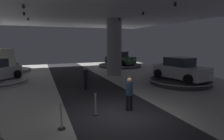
{
  "coord_description": "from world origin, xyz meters",
  "views": [
    {
      "loc": [
        -3.24,
        -7.29,
        3.22
      ],
      "look_at": [
        1.23,
        4.22,
        1.4
      ],
      "focal_mm": 30.05,
      "sensor_mm": 36.0,
      "label": 1
    }
  ],
  "objects_px": {
    "pickup_truck_deep_left": "(2,61)",
    "visitor_walking_near": "(85,77)",
    "display_platform_deep_left": "(3,71)",
    "visitor_walking_far": "(129,92)",
    "display_platform_deep_right": "(120,65)",
    "display_car_mid_right": "(180,70)",
    "column_right": "(114,47)",
    "display_platform_mid_right": "(180,81)",
    "display_car_deep_right": "(120,59)"
  },
  "relations": [
    {
      "from": "pickup_truck_deep_left",
      "to": "visitor_walking_near",
      "type": "height_order",
      "value": "pickup_truck_deep_left"
    },
    {
      "from": "display_platform_deep_left",
      "to": "pickup_truck_deep_left",
      "type": "xyz_separation_m",
      "value": [
        0.07,
        -0.31,
        1.07
      ]
    },
    {
      "from": "display_platform_deep_left",
      "to": "visitor_walking_far",
      "type": "relative_size",
      "value": 3.57
    },
    {
      "from": "display_platform_deep_right",
      "to": "display_car_mid_right",
      "type": "relative_size",
      "value": 1.3
    },
    {
      "from": "display_platform_deep_right",
      "to": "column_right",
      "type": "bearing_deg",
      "value": -118.87
    },
    {
      "from": "display_platform_mid_right",
      "to": "display_car_deep_right",
      "type": "bearing_deg",
      "value": 90.39
    },
    {
      "from": "display_platform_deep_left",
      "to": "display_platform_deep_right",
      "type": "relative_size",
      "value": 0.98
    },
    {
      "from": "display_platform_deep_left",
      "to": "visitor_walking_near",
      "type": "relative_size",
      "value": 3.57
    },
    {
      "from": "pickup_truck_deep_left",
      "to": "column_right",
      "type": "bearing_deg",
      "value": -26.06
    },
    {
      "from": "display_platform_deep_right",
      "to": "display_car_deep_right",
      "type": "xyz_separation_m",
      "value": [
        -0.01,
        0.03,
        0.9
      ]
    },
    {
      "from": "column_right",
      "to": "display_car_mid_right",
      "type": "bearing_deg",
      "value": -60.08
    },
    {
      "from": "display_platform_mid_right",
      "to": "visitor_walking_far",
      "type": "xyz_separation_m",
      "value": [
        -6.33,
        -3.8,
        0.71
      ]
    },
    {
      "from": "display_platform_mid_right",
      "to": "display_car_mid_right",
      "type": "height_order",
      "value": "display_car_mid_right"
    },
    {
      "from": "display_platform_mid_right",
      "to": "visitor_walking_near",
      "type": "xyz_separation_m",
      "value": [
        -7.35,
        0.85,
        0.71
      ]
    },
    {
      "from": "pickup_truck_deep_left",
      "to": "display_car_deep_right",
      "type": "distance_m",
      "value": 13.84
    },
    {
      "from": "pickup_truck_deep_left",
      "to": "display_car_deep_right",
      "type": "bearing_deg",
      "value": 2.83
    },
    {
      "from": "column_right",
      "to": "display_car_deep_right",
      "type": "relative_size",
      "value": 1.2
    },
    {
      "from": "column_right",
      "to": "pickup_truck_deep_left",
      "type": "xyz_separation_m",
      "value": [
        -10.61,
        5.19,
        -1.51
      ]
    },
    {
      "from": "pickup_truck_deep_left",
      "to": "display_car_deep_right",
      "type": "relative_size",
      "value": 1.23
    },
    {
      "from": "display_car_deep_right",
      "to": "visitor_walking_far",
      "type": "relative_size",
      "value": 2.87
    },
    {
      "from": "display_platform_deep_right",
      "to": "display_platform_mid_right",
      "type": "relative_size",
      "value": 1.23
    },
    {
      "from": "display_car_deep_right",
      "to": "display_car_mid_right",
      "type": "relative_size",
      "value": 1.03
    },
    {
      "from": "pickup_truck_deep_left",
      "to": "display_car_mid_right",
      "type": "xyz_separation_m",
      "value": [
        13.89,
        -10.89,
        -0.12
      ]
    },
    {
      "from": "display_car_mid_right",
      "to": "visitor_walking_near",
      "type": "xyz_separation_m",
      "value": [
        -7.35,
        0.82,
        -0.22
      ]
    },
    {
      "from": "pickup_truck_deep_left",
      "to": "display_car_mid_right",
      "type": "height_order",
      "value": "pickup_truck_deep_left"
    },
    {
      "from": "column_right",
      "to": "pickup_truck_deep_left",
      "type": "bearing_deg",
      "value": 153.94
    },
    {
      "from": "pickup_truck_deep_left",
      "to": "display_car_mid_right",
      "type": "bearing_deg",
      "value": -38.1
    },
    {
      "from": "visitor_walking_near",
      "to": "visitor_walking_far",
      "type": "relative_size",
      "value": 1.0
    },
    {
      "from": "display_platform_mid_right",
      "to": "display_car_mid_right",
      "type": "relative_size",
      "value": 1.06
    },
    {
      "from": "display_platform_deep_right",
      "to": "display_platform_mid_right",
      "type": "height_order",
      "value": "display_platform_mid_right"
    },
    {
      "from": "display_platform_deep_right",
      "to": "visitor_walking_far",
      "type": "xyz_separation_m",
      "value": [
        -6.27,
        -15.38,
        0.74
      ]
    },
    {
      "from": "pickup_truck_deep_left",
      "to": "display_platform_deep_right",
      "type": "relative_size",
      "value": 0.97
    },
    {
      "from": "display_car_deep_right",
      "to": "visitor_walking_near",
      "type": "height_order",
      "value": "display_car_deep_right"
    },
    {
      "from": "column_right",
      "to": "visitor_walking_near",
      "type": "height_order",
      "value": "column_right"
    },
    {
      "from": "column_right",
      "to": "display_platform_deep_left",
      "type": "bearing_deg",
      "value": 152.76
    },
    {
      "from": "display_platform_deep_left",
      "to": "display_car_mid_right",
      "type": "xyz_separation_m",
      "value": [
        13.96,
        -11.2,
        0.95
      ]
    },
    {
      "from": "display_platform_deep_right",
      "to": "visitor_walking_far",
      "type": "distance_m",
      "value": 16.62
    },
    {
      "from": "column_right",
      "to": "display_platform_mid_right",
      "type": "distance_m",
      "value": 7.09
    },
    {
      "from": "column_right",
      "to": "display_car_deep_right",
      "type": "xyz_separation_m",
      "value": [
        3.21,
        5.87,
        -1.69
      ]
    },
    {
      "from": "display_platform_deep_right",
      "to": "display_car_mid_right",
      "type": "bearing_deg",
      "value": -89.69
    },
    {
      "from": "display_platform_deep_left",
      "to": "pickup_truck_deep_left",
      "type": "relative_size",
      "value": 1.01
    },
    {
      "from": "column_right",
      "to": "display_car_deep_right",
      "type": "distance_m",
      "value": 6.9
    },
    {
      "from": "display_platform_deep_left",
      "to": "display_car_mid_right",
      "type": "relative_size",
      "value": 1.27
    },
    {
      "from": "display_platform_mid_right",
      "to": "visitor_walking_near",
      "type": "bearing_deg",
      "value": 173.4
    },
    {
      "from": "display_platform_mid_right",
      "to": "visitor_walking_near",
      "type": "height_order",
      "value": "visitor_walking_near"
    },
    {
      "from": "display_platform_deep_left",
      "to": "column_right",
      "type": "bearing_deg",
      "value": -27.24
    },
    {
      "from": "display_platform_mid_right",
      "to": "display_car_mid_right",
      "type": "bearing_deg",
      "value": 100.28
    },
    {
      "from": "pickup_truck_deep_left",
      "to": "display_platform_mid_right",
      "type": "relative_size",
      "value": 1.19
    },
    {
      "from": "display_platform_deep_right",
      "to": "display_car_mid_right",
      "type": "height_order",
      "value": "display_car_mid_right"
    },
    {
      "from": "display_car_mid_right",
      "to": "visitor_walking_far",
      "type": "bearing_deg",
      "value": -148.82
    }
  ]
}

